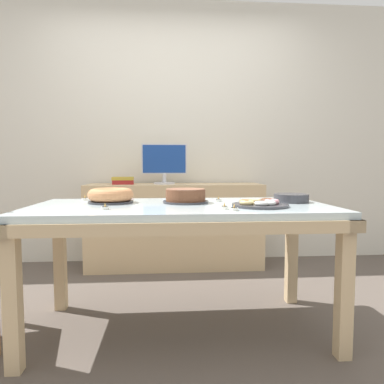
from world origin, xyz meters
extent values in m
plane|color=#564C44|center=(0.00, 0.00, 0.00)|extent=(12.00, 12.00, 0.00)
cube|color=silver|center=(0.00, 1.59, 1.30)|extent=(8.00, 0.10, 2.60)
cube|color=silver|center=(0.00, 0.00, 0.72)|extent=(1.68, 0.81, 0.04)
cube|color=#D1B284|center=(0.00, -0.38, 0.68)|extent=(1.71, 0.08, 0.06)
cube|color=#D1B284|center=(0.00, 0.38, 0.68)|extent=(1.71, 0.08, 0.06)
cube|color=#D1B284|center=(-0.82, 0.00, 0.68)|extent=(0.08, 0.84, 0.06)
cube|color=#D1B284|center=(0.82, 0.00, 0.68)|extent=(0.08, 0.84, 0.06)
cube|color=#D1B284|center=(-0.79, -0.36, 0.34)|extent=(0.07, 0.07, 0.68)
cube|color=#D1B284|center=(0.79, -0.36, 0.34)|extent=(0.07, 0.07, 0.68)
cube|color=#D1B284|center=(-0.79, 0.36, 0.34)|extent=(0.07, 0.07, 0.68)
cube|color=#D1B284|center=(0.79, 0.36, 0.34)|extent=(0.07, 0.07, 0.68)
cube|color=tan|center=(-1.03, 0.16, 0.23)|extent=(0.05, 0.05, 0.45)
cube|color=#D1B284|center=(0.00, 1.29, 0.40)|extent=(1.64, 0.44, 0.79)
cylinder|color=silver|center=(-0.10, 1.29, 0.80)|extent=(0.20, 0.20, 0.02)
cylinder|color=silver|center=(-0.10, 1.29, 0.85)|extent=(0.04, 0.04, 0.09)
cube|color=silver|center=(-0.10, 1.29, 1.03)|extent=(0.42, 0.02, 0.28)
cube|color=navy|center=(-0.10, 1.27, 1.03)|extent=(0.40, 0.00, 0.26)
cube|color=maroon|center=(-0.48, 1.29, 0.81)|extent=(0.21, 0.19, 0.04)
cube|color=#B29933|center=(-0.48, 1.29, 0.85)|extent=(0.21, 0.18, 0.03)
cylinder|color=#333338|center=(0.03, 0.09, 0.75)|extent=(0.27, 0.27, 0.01)
cylinder|color=brown|center=(0.03, 0.09, 0.79)|extent=(0.24, 0.24, 0.07)
cylinder|color=brown|center=(0.03, 0.09, 0.82)|extent=(0.23, 0.23, 0.01)
cylinder|color=#333338|center=(-0.42, 0.12, 0.75)|extent=(0.27, 0.27, 0.01)
torus|color=#BC7A4C|center=(-0.42, 0.12, 0.79)|extent=(0.27, 0.27, 0.07)
cylinder|color=#333338|center=(0.43, -0.13, 0.75)|extent=(0.31, 0.31, 0.01)
torus|color=pink|center=(0.49, -0.13, 0.77)|extent=(0.08, 0.08, 0.02)
torus|color=brown|center=(0.48, -0.07, 0.77)|extent=(0.08, 0.08, 0.03)
torus|color=#EAD184|center=(0.42, -0.05, 0.77)|extent=(0.07, 0.07, 0.02)
torus|color=#B27042|center=(0.36, -0.10, 0.77)|extent=(0.08, 0.08, 0.02)
torus|color=#EAD184|center=(0.35, -0.15, 0.77)|extent=(0.08, 0.08, 0.02)
torus|color=white|center=(0.42, -0.19, 0.77)|extent=(0.07, 0.07, 0.02)
torus|color=white|center=(0.46, -0.18, 0.77)|extent=(0.07, 0.07, 0.02)
cylinder|color=#333338|center=(0.68, 0.08, 0.75)|extent=(0.21, 0.21, 0.01)
cylinder|color=#333338|center=(0.68, 0.08, 0.76)|extent=(0.21, 0.21, 0.01)
cylinder|color=#333338|center=(0.68, 0.08, 0.77)|extent=(0.21, 0.21, 0.01)
cylinder|color=#333338|center=(0.68, 0.08, 0.78)|extent=(0.21, 0.21, 0.01)
cylinder|color=#333338|center=(0.68, 0.08, 0.79)|extent=(0.21, 0.21, 0.01)
cylinder|color=silver|center=(0.24, 0.15, 0.75)|extent=(0.04, 0.04, 0.02)
cylinder|color=white|center=(0.24, 0.15, 0.76)|extent=(0.03, 0.03, 0.00)
cone|color=#F9B74C|center=(0.24, 0.15, 0.77)|extent=(0.01, 0.01, 0.02)
cylinder|color=silver|center=(-0.39, -0.20, 0.75)|extent=(0.04, 0.04, 0.02)
cylinder|color=white|center=(-0.39, -0.20, 0.76)|extent=(0.03, 0.03, 0.00)
cone|color=#F9B74C|center=(-0.39, -0.20, 0.77)|extent=(0.01, 0.01, 0.02)
cylinder|color=silver|center=(0.21, -0.23, 0.75)|extent=(0.04, 0.04, 0.02)
cylinder|color=white|center=(0.21, -0.23, 0.76)|extent=(0.03, 0.03, 0.00)
cone|color=#F9B74C|center=(0.21, -0.23, 0.77)|extent=(0.01, 0.01, 0.02)
cylinder|color=silver|center=(-0.61, 0.29, 0.75)|extent=(0.04, 0.04, 0.02)
cylinder|color=white|center=(-0.61, 0.29, 0.76)|extent=(0.03, 0.03, 0.00)
cone|color=#F9B74C|center=(-0.61, 0.29, 0.77)|extent=(0.01, 0.01, 0.02)
cylinder|color=silver|center=(0.25, -0.29, 0.75)|extent=(0.04, 0.04, 0.02)
cylinder|color=white|center=(0.25, -0.29, 0.76)|extent=(0.03, 0.03, 0.00)
cone|color=#F9B74C|center=(0.25, -0.29, 0.77)|extent=(0.01, 0.01, 0.02)
camera|label=1|loc=(-0.09, -1.95, 0.96)|focal=32.00mm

